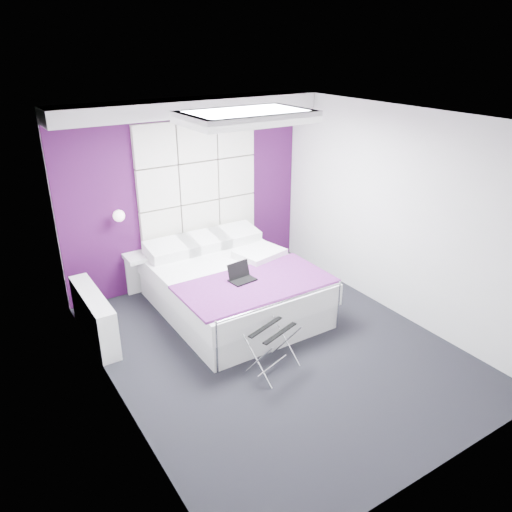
{
  "coord_description": "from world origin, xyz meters",
  "views": [
    {
      "loc": [
        -2.81,
        -4.01,
        3.31
      ],
      "look_at": [
        -0.04,
        0.35,
        1.04
      ],
      "focal_mm": 35.0,
      "sensor_mm": 36.0,
      "label": 1
    }
  ],
  "objects_px": {
    "radiator": "(94,316)",
    "laptop": "(241,276)",
    "bed": "(232,287)",
    "luggage_rack": "(272,350)",
    "wall_lamp": "(118,215)",
    "nightstand": "(143,256)"
  },
  "relations": [
    {
      "from": "radiator",
      "to": "laptop",
      "type": "relative_size",
      "value": 3.99
    },
    {
      "from": "bed",
      "to": "luggage_rack",
      "type": "relative_size",
      "value": 4.26
    },
    {
      "from": "wall_lamp",
      "to": "nightstand",
      "type": "xyz_separation_m",
      "value": [
        0.26,
        -0.04,
        -0.62
      ]
    },
    {
      "from": "bed",
      "to": "nightstand",
      "type": "bearing_deg",
      "value": 129.91
    },
    {
      "from": "bed",
      "to": "luggage_rack",
      "type": "distance_m",
      "value": 1.42
    },
    {
      "from": "bed",
      "to": "nightstand",
      "type": "relative_size",
      "value": 4.51
    },
    {
      "from": "wall_lamp",
      "to": "luggage_rack",
      "type": "bearing_deg",
      "value": -72.09
    },
    {
      "from": "radiator",
      "to": "laptop",
      "type": "xyz_separation_m",
      "value": [
        1.62,
        -0.66,
        0.38
      ]
    },
    {
      "from": "nightstand",
      "to": "luggage_rack",
      "type": "relative_size",
      "value": 0.94
    },
    {
      "from": "nightstand",
      "to": "radiator",
      "type": "bearing_deg",
      "value": -141.48
    },
    {
      "from": "wall_lamp",
      "to": "bed",
      "type": "bearing_deg",
      "value": -43.26
    },
    {
      "from": "wall_lamp",
      "to": "bed",
      "type": "xyz_separation_m",
      "value": [
        1.09,
        -1.02,
        -0.89
      ]
    },
    {
      "from": "radiator",
      "to": "luggage_rack",
      "type": "relative_size",
      "value": 2.31
    },
    {
      "from": "laptop",
      "to": "nightstand",
      "type": "bearing_deg",
      "value": 110.69
    },
    {
      "from": "wall_lamp",
      "to": "bed",
      "type": "distance_m",
      "value": 1.74
    },
    {
      "from": "radiator",
      "to": "laptop",
      "type": "distance_m",
      "value": 1.79
    },
    {
      "from": "bed",
      "to": "laptop",
      "type": "distance_m",
      "value": 0.54
    },
    {
      "from": "bed",
      "to": "laptop",
      "type": "xyz_separation_m",
      "value": [
        -0.1,
        -0.4,
        0.35
      ]
    },
    {
      "from": "nightstand",
      "to": "luggage_rack",
      "type": "distance_m",
      "value": 2.45
    },
    {
      "from": "radiator",
      "to": "nightstand",
      "type": "distance_m",
      "value": 1.19
    },
    {
      "from": "bed",
      "to": "nightstand",
      "type": "distance_m",
      "value": 1.31
    },
    {
      "from": "nightstand",
      "to": "luggage_rack",
      "type": "bearing_deg",
      "value": -77.76
    }
  ]
}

